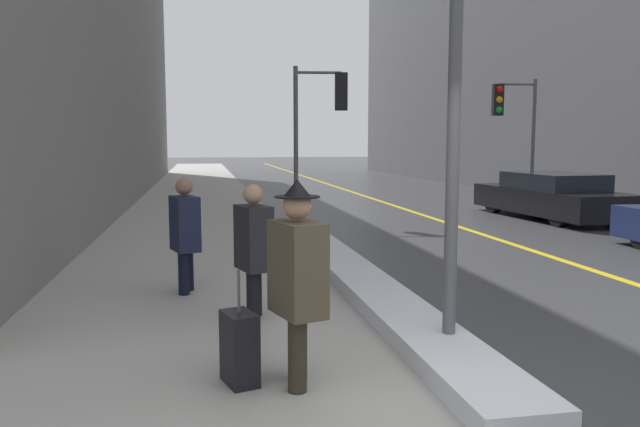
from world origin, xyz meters
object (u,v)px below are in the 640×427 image
(lamp_post, at_px, (456,41))
(pedestrian_nearside, at_px, (254,245))
(pedestrian_in_fedora, at_px, (297,275))
(pedestrian_with_shoulder_bag, at_px, (185,230))
(parked_car_black, at_px, (550,196))
(traffic_light_far, at_px, (512,116))
(rolling_suitcase, at_px, (240,349))
(traffic_light_near, at_px, (324,110))

(lamp_post, height_order, pedestrian_nearside, lamp_post)
(pedestrian_in_fedora, xyz_separation_m, pedestrian_with_shoulder_bag, (-0.95, 3.37, -0.08))
(pedestrian_nearside, relative_size, parked_car_black, 0.30)
(traffic_light_far, relative_size, rolling_suitcase, 3.97)
(traffic_light_far, distance_m, parked_car_black, 3.12)
(traffic_light_far, height_order, pedestrian_nearside, traffic_light_far)
(traffic_light_far, bearing_deg, pedestrian_nearside, 56.37)
(traffic_light_far, bearing_deg, pedestrian_in_fedora, 61.82)
(traffic_light_near, xyz_separation_m, pedestrian_in_fedora, (-2.23, -10.21, -1.82))
(traffic_light_near, bearing_deg, parked_car_black, 4.57)
(lamp_post, xyz_separation_m, pedestrian_with_shoulder_bag, (-2.45, 2.85, -2.01))
(lamp_post, distance_m, parked_car_black, 11.66)
(lamp_post, bearing_deg, rolling_suitcase, -168.24)
(traffic_light_far, height_order, pedestrian_with_shoulder_bag, traffic_light_far)
(lamp_post, bearing_deg, parked_car_black, 54.60)
(traffic_light_far, distance_m, rolling_suitcase, 14.95)
(pedestrian_in_fedora, distance_m, pedestrian_nearside, 1.98)
(lamp_post, distance_m, pedestrian_with_shoulder_bag, 4.27)
(lamp_post, height_order, pedestrian_in_fedora, lamp_post)
(traffic_light_far, relative_size, pedestrian_in_fedora, 2.26)
(lamp_post, distance_m, rolling_suitcase, 3.23)
(traffic_light_near, relative_size, traffic_light_far, 1.00)
(pedestrian_in_fedora, distance_m, parked_car_black, 12.76)
(pedestrian_with_shoulder_bag, distance_m, rolling_suitcase, 3.34)
(pedestrian_in_fedora, relative_size, pedestrian_nearside, 1.11)
(lamp_post, bearing_deg, pedestrian_nearside, 139.11)
(lamp_post, relative_size, pedestrian_nearside, 3.14)
(lamp_post, xyz_separation_m, parked_car_black, (6.63, 9.32, -2.27))
(traffic_light_far, xyz_separation_m, rolling_suitcase, (-8.60, -11.99, -2.43))
(parked_car_black, bearing_deg, lamp_post, 141.57)
(pedestrian_with_shoulder_bag, relative_size, rolling_suitcase, 1.58)
(pedestrian_with_shoulder_bag, bearing_deg, lamp_post, 23.50)
(traffic_light_far, bearing_deg, parked_car_black, 95.20)
(rolling_suitcase, bearing_deg, traffic_light_near, 147.96)
(traffic_light_near, distance_m, rolling_suitcase, 10.74)
(traffic_light_near, distance_m, traffic_light_far, 6.21)
(pedestrian_nearside, distance_m, parked_car_black, 11.44)
(pedestrian_nearside, bearing_deg, traffic_light_near, 146.55)
(traffic_light_near, xyz_separation_m, parked_car_black, (5.90, -0.38, -2.16))
(pedestrian_nearside, bearing_deg, parked_car_black, 116.28)
(lamp_post, relative_size, traffic_light_far, 1.25)
(pedestrian_in_fedora, xyz_separation_m, parked_car_black, (8.13, 9.84, -0.34))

